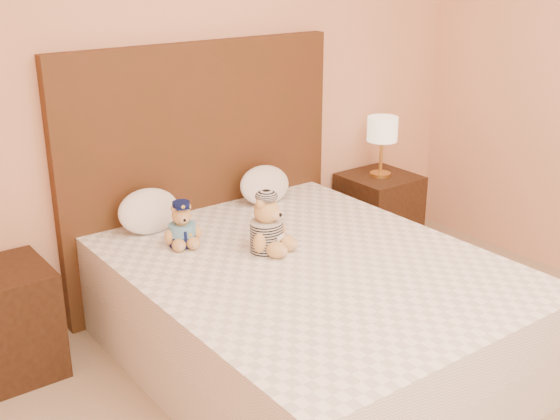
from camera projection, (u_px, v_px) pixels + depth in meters
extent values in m
cube|color=#EAA67F|center=(194.00, 68.00, 3.91)|extent=(4.00, 0.04, 2.70)
cube|color=white|center=(309.00, 334.00, 3.54)|extent=(1.60, 2.00, 0.30)
cube|color=white|center=(310.00, 285.00, 3.44)|extent=(1.60, 2.00, 0.25)
cube|color=#4D2817|center=(202.00, 173.00, 4.09)|extent=(1.75, 0.08, 1.50)
cube|color=#351F10|center=(5.00, 323.00, 3.40)|extent=(0.45, 0.45, 0.55)
cube|color=#351F10|center=(378.00, 214.00, 4.80)|extent=(0.45, 0.45, 0.55)
cylinder|color=gold|center=(380.00, 174.00, 4.70)|extent=(0.14, 0.14, 0.02)
cylinder|color=gold|center=(381.00, 155.00, 4.65)|extent=(0.02, 0.02, 0.26)
cylinder|color=beige|center=(382.00, 129.00, 4.59)|extent=(0.20, 0.20, 0.16)
ellipsoid|color=white|center=(149.00, 209.00, 3.73)|extent=(0.35, 0.23, 0.25)
ellipsoid|color=white|center=(265.00, 183.00, 4.16)|extent=(0.34, 0.22, 0.24)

